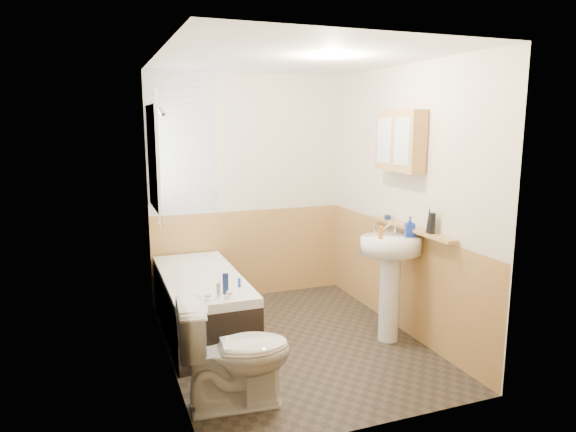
# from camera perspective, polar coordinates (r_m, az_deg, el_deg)

# --- Properties ---
(floor) EXTENTS (2.80, 2.80, 0.00)m
(floor) POSITION_cam_1_polar(r_m,az_deg,el_deg) (4.82, 0.65, -13.89)
(floor) COLOR black
(floor) RESTS_ON ground
(ceiling) EXTENTS (2.80, 2.80, 0.00)m
(ceiling) POSITION_cam_1_polar(r_m,az_deg,el_deg) (4.42, 0.72, 17.13)
(ceiling) COLOR white
(ceiling) RESTS_ON ground
(wall_back) EXTENTS (2.20, 0.02, 2.50)m
(wall_back) POSITION_cam_1_polar(r_m,az_deg,el_deg) (5.77, -4.41, 3.10)
(wall_back) COLOR beige
(wall_back) RESTS_ON ground
(wall_front) EXTENTS (2.20, 0.02, 2.50)m
(wall_front) POSITION_cam_1_polar(r_m,az_deg,el_deg) (3.20, 9.87, -2.97)
(wall_front) COLOR beige
(wall_front) RESTS_ON ground
(wall_left) EXTENTS (0.02, 2.80, 2.50)m
(wall_left) POSITION_cam_1_polar(r_m,az_deg,el_deg) (4.18, -13.63, 0.03)
(wall_left) COLOR beige
(wall_left) RESTS_ON ground
(wall_right) EXTENTS (0.02, 2.80, 2.50)m
(wall_right) POSITION_cam_1_polar(r_m,az_deg,el_deg) (4.96, 12.73, 1.66)
(wall_right) COLOR beige
(wall_right) RESTS_ON ground
(wainscot_right) EXTENTS (0.01, 2.80, 1.00)m
(wainscot_right) POSITION_cam_1_polar(r_m,az_deg,el_deg) (5.11, 12.18, -6.69)
(wainscot_right) COLOR tan
(wainscot_right) RESTS_ON wall_right
(wainscot_front) EXTENTS (2.20, 0.01, 1.00)m
(wainscot_front) POSITION_cam_1_polar(r_m,az_deg,el_deg) (3.47, 9.28, -15.03)
(wainscot_front) COLOR tan
(wainscot_front) RESTS_ON wall_front
(wainscot_back) EXTENTS (2.20, 0.01, 1.00)m
(wainscot_back) POSITION_cam_1_polar(r_m,az_deg,el_deg) (5.90, -4.24, -4.17)
(wainscot_back) COLOR tan
(wainscot_back) RESTS_ON wall_back
(tile_cladding_left) EXTENTS (0.01, 2.80, 2.50)m
(tile_cladding_left) POSITION_cam_1_polar(r_m,az_deg,el_deg) (4.19, -13.34, 0.05)
(tile_cladding_left) COLOR white
(tile_cladding_left) RESTS_ON wall_left
(tile_return_back) EXTENTS (0.75, 0.01, 1.50)m
(tile_return_back) POSITION_cam_1_polar(r_m,az_deg,el_deg) (5.55, -11.68, 7.80)
(tile_return_back) COLOR white
(tile_return_back) RESTS_ON wall_back
(window) EXTENTS (0.03, 0.79, 0.99)m
(window) POSITION_cam_1_polar(r_m,az_deg,el_deg) (5.08, -14.64, 6.33)
(window) COLOR white
(window) RESTS_ON wall_left
(bathtub) EXTENTS (0.70, 1.65, 0.71)m
(bathtub) POSITION_cam_1_polar(r_m,az_deg,el_deg) (4.99, -9.54, -9.46)
(bathtub) COLOR black
(bathtub) RESTS_ON floor
(shower_riser) EXTENTS (0.11, 0.09, 1.29)m
(shower_riser) POSITION_cam_1_polar(r_m,az_deg,el_deg) (4.88, -14.15, 7.28)
(shower_riser) COLOR silver
(shower_riser) RESTS_ON wall_left
(toilet) EXTENTS (0.83, 0.51, 0.77)m
(toilet) POSITION_cam_1_polar(r_m,az_deg,el_deg) (3.73, -5.87, -14.97)
(toilet) COLOR white
(toilet) RESTS_ON floor
(sink) EXTENTS (0.57, 0.46, 1.10)m
(sink) POSITION_cam_1_polar(r_m,az_deg,el_deg) (4.73, 11.30, -5.56)
(sink) COLOR white
(sink) RESTS_ON floor
(pine_shelf) EXTENTS (0.10, 1.24, 0.03)m
(pine_shelf) POSITION_cam_1_polar(r_m,az_deg,el_deg) (4.78, 13.33, -1.30)
(pine_shelf) COLOR tan
(pine_shelf) RESTS_ON wall_right
(medicine_cabinet) EXTENTS (0.16, 0.61, 0.55)m
(medicine_cabinet) POSITION_cam_1_polar(r_m,az_deg,el_deg) (4.81, 12.32, 8.15)
(medicine_cabinet) COLOR tan
(medicine_cabinet) RESTS_ON wall_right
(foam_can) EXTENTS (0.07, 0.07, 0.18)m
(foam_can) POSITION_cam_1_polar(r_m,az_deg,el_deg) (4.50, 15.72, -0.78)
(foam_can) COLOR black
(foam_can) RESTS_ON pine_shelf
(green_bottle) EXTENTS (0.05, 0.05, 0.24)m
(green_bottle) POSITION_cam_1_polar(r_m,az_deg,el_deg) (4.53, 15.41, -0.32)
(green_bottle) COLOR black
(green_bottle) RESTS_ON pine_shelf
(black_jar) EXTENTS (0.08, 0.08, 0.04)m
(black_jar) POSITION_cam_1_polar(r_m,az_deg,el_deg) (5.08, 11.02, -0.12)
(black_jar) COLOR navy
(black_jar) RESTS_ON pine_shelf
(soap_bottle) EXTENTS (0.14, 0.20, 0.08)m
(soap_bottle) POSITION_cam_1_polar(r_m,az_deg,el_deg) (4.69, 13.35, -1.75)
(soap_bottle) COLOR #19339E
(soap_bottle) RESTS_ON sink
(clear_bottle) EXTENTS (0.04, 0.04, 0.11)m
(clear_bottle) POSITION_cam_1_polar(r_m,az_deg,el_deg) (4.55, 10.24, -1.82)
(clear_bottle) COLOR orange
(clear_bottle) RESTS_ON sink
(blue_gel) EXTENTS (0.06, 0.04, 0.17)m
(blue_gel) POSITION_cam_1_polar(r_m,az_deg,el_deg) (4.33, -6.95, -7.47)
(blue_gel) COLOR navy
(blue_gel) RESTS_ON bathtub
(cream_jar) EXTENTS (0.09, 0.09, 0.04)m
(cream_jar) POSITION_cam_1_polar(r_m,az_deg,el_deg) (4.21, -10.72, -9.08)
(cream_jar) COLOR #19339E
(cream_jar) RESTS_ON bathtub
(orange_bottle) EXTENTS (0.03, 0.03, 0.08)m
(orange_bottle) POSITION_cam_1_polar(r_m,az_deg,el_deg) (4.50, -5.43, -7.39)
(orange_bottle) COLOR #19339E
(orange_bottle) RESTS_ON bathtub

